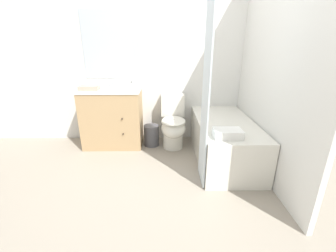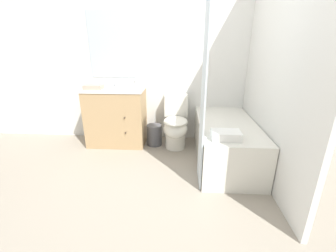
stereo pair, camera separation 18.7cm
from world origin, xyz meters
name	(u,v)px [view 1 (the left image)]	position (x,y,z in m)	size (l,w,h in m)	color
ground_plane	(162,198)	(0.00, 0.00, 0.00)	(14.00, 14.00, 0.00)	gray
wall_back	(162,59)	(-0.01, 1.58, 1.25)	(8.00, 0.06, 2.50)	silver
wall_right	(266,64)	(1.21, 0.78, 1.25)	(0.05, 2.56, 2.50)	silver
vanity_cabinet	(113,117)	(-0.75, 1.30, 0.44)	(0.87, 0.54, 0.86)	tan
sink_faucet	(113,84)	(-0.75, 1.49, 0.90)	(0.14, 0.12, 0.12)	silver
toilet	(173,125)	(0.15, 1.21, 0.35)	(0.35, 0.65, 0.75)	silver
bathtub	(224,140)	(0.81, 0.83, 0.27)	(0.72, 1.45, 0.53)	silver
shower_curtain	(206,98)	(0.44, 0.33, 0.96)	(0.02, 0.37, 1.90)	silver
wastebasket	(152,135)	(-0.17, 1.26, 0.16)	(0.23, 0.23, 0.32)	#4C4C51
tissue_box	(131,85)	(-0.45, 1.32, 0.91)	(0.14, 0.15, 0.11)	white
soap_dispenser	(134,83)	(-0.40, 1.27, 0.95)	(0.06, 0.06, 0.19)	white
hand_towel_folded	(89,88)	(-1.01, 1.21, 0.89)	(0.26, 0.17, 0.06)	tan
bath_towel_folded	(228,133)	(0.70, 0.31, 0.58)	(0.30, 0.20, 0.09)	white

